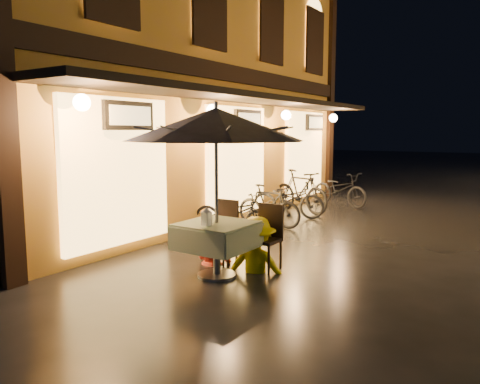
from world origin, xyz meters
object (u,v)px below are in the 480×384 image
Objects in this scene: cafe_table at (217,236)px; bicycle_0 at (233,213)px; person_orange at (214,219)px; person_yellow at (257,218)px; table_lantern at (206,215)px; patio_umbrella at (216,125)px.

bicycle_0 is at bearing 119.20° from cafe_table.
person_orange is at bearing -165.86° from bicycle_0.
person_yellow reaches higher than cafe_table.
bicycle_0 is (-1.30, 2.56, -0.47)m from table_lantern.
cafe_table is at bearing 90.00° from table_lantern.
table_lantern is at bearing 50.53° from person_yellow.
patio_umbrella is 1.80× the size of person_orange.
table_lantern is at bearing -90.00° from patio_umbrella.
bicycle_0 is (-1.30, 2.32, -0.14)m from cafe_table.
cafe_table is 3.96× the size of table_lantern.
bicycle_0 is (-0.84, 1.76, -0.26)m from person_orange.
table_lantern is 2.91m from bicycle_0.
person_yellow is (0.32, 0.55, -1.36)m from patio_umbrella.
person_orange is at bearing 119.72° from table_lantern.
cafe_table is 0.73m from person_orange.
person_yellow is at bearing 67.63° from table_lantern.
patio_umbrella is 1.62m from person_orange.
patio_umbrella is 1.25m from table_lantern.
cafe_table is at bearing 142.27° from person_orange.
person_orange is 1.97m from bicycle_0.
cafe_table is 0.63× the size of person_yellow.
person_yellow reaches higher than person_orange.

